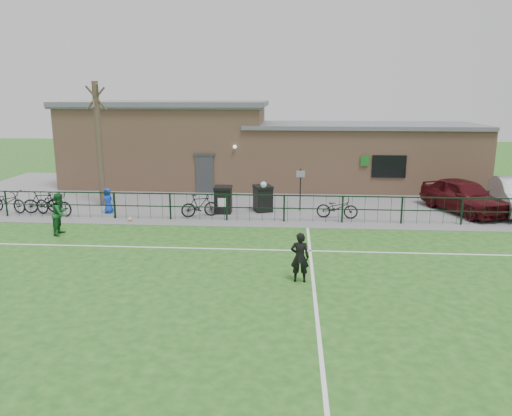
# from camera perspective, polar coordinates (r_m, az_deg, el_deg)

# --- Properties ---
(ground) EXTENTS (90.00, 90.00, 0.00)m
(ground) POSITION_cam_1_polar(r_m,az_deg,el_deg) (14.19, -1.49, -9.76)
(ground) COLOR #215418
(ground) RESTS_ON ground
(paving_strip) EXTENTS (34.00, 13.00, 0.02)m
(paving_strip) POSITION_cam_1_polar(r_m,az_deg,el_deg) (27.10, 1.31, 1.45)
(paving_strip) COLOR slate
(paving_strip) RESTS_ON ground
(pitch_line_touch) EXTENTS (28.00, 0.10, 0.01)m
(pitch_line_touch) POSITION_cam_1_polar(r_m,az_deg,el_deg) (21.56, 0.54, -1.65)
(pitch_line_touch) COLOR white
(pitch_line_touch) RESTS_ON ground
(pitch_line_mid) EXTENTS (28.00, 0.10, 0.01)m
(pitch_line_mid) POSITION_cam_1_polar(r_m,az_deg,el_deg) (17.92, -0.23, -4.77)
(pitch_line_mid) COLOR white
(pitch_line_mid) RESTS_ON ground
(pitch_line_perp) EXTENTS (0.10, 16.00, 0.01)m
(pitch_line_perp) POSITION_cam_1_polar(r_m,az_deg,el_deg) (14.14, 6.73, -9.92)
(pitch_line_perp) COLOR white
(pitch_line_perp) RESTS_ON ground
(perimeter_fence) EXTENTS (28.00, 0.10, 1.20)m
(perimeter_fence) POSITION_cam_1_polar(r_m,az_deg,el_deg) (21.61, 0.58, 0.01)
(perimeter_fence) COLOR black
(perimeter_fence) RESTS_ON ground
(bare_tree) EXTENTS (0.30, 0.30, 6.00)m
(bare_tree) POSITION_cam_1_polar(r_m,az_deg,el_deg) (25.40, -17.49, 6.88)
(bare_tree) COLOR #45382A
(bare_tree) RESTS_ON ground
(wheelie_bin_left) EXTENTS (0.79, 0.89, 1.15)m
(wheelie_bin_left) POSITION_cam_1_polar(r_m,az_deg,el_deg) (23.17, -3.76, 0.87)
(wheelie_bin_left) COLOR black
(wheelie_bin_left) RESTS_ON paving_strip
(wheelie_bin_right) EXTENTS (0.99, 1.05, 1.14)m
(wheelie_bin_right) POSITION_cam_1_polar(r_m,az_deg,el_deg) (23.41, 0.79, 1.01)
(wheelie_bin_right) COLOR black
(wheelie_bin_right) RESTS_ON paving_strip
(sign_post) EXTENTS (0.08, 0.08, 2.00)m
(sign_post) POSITION_cam_1_polar(r_m,az_deg,el_deg) (23.51, 5.08, 2.09)
(sign_post) COLOR black
(sign_post) RESTS_ON paving_strip
(car_maroon) EXTENTS (3.45, 4.98, 1.57)m
(car_maroon) POSITION_cam_1_polar(r_m,az_deg,el_deg) (25.05, 22.63, 1.30)
(car_maroon) COLOR #440C10
(car_maroon) RESTS_ON paving_strip
(bicycle_a) EXTENTS (2.11, 1.21, 1.05)m
(bicycle_a) POSITION_cam_1_polar(r_m,az_deg,el_deg) (25.90, -26.47, 0.70)
(bicycle_a) COLOR black
(bicycle_a) RESTS_ON paving_strip
(bicycle_b) EXTENTS (1.79, 0.82, 1.04)m
(bicycle_b) POSITION_cam_1_polar(r_m,az_deg,el_deg) (25.06, -23.22, 0.63)
(bicycle_b) COLOR black
(bicycle_b) RESTS_ON paving_strip
(bicycle_c) EXTENTS (2.15, 1.28, 1.07)m
(bicycle_c) POSITION_cam_1_polar(r_m,az_deg,el_deg) (24.45, -22.12, 0.47)
(bicycle_c) COLOR black
(bicycle_c) RESTS_ON paving_strip
(bicycle_d) EXTENTS (1.75, 1.04, 1.02)m
(bicycle_d) POSITION_cam_1_polar(r_m,az_deg,el_deg) (22.51, -6.44, 0.27)
(bicycle_d) COLOR black
(bicycle_d) RESTS_ON paving_strip
(bicycle_e) EXTENTS (1.87, 0.81, 0.95)m
(bicycle_e) POSITION_cam_1_polar(r_m,az_deg,el_deg) (22.41, 9.26, 0.04)
(bicycle_e) COLOR black
(bicycle_e) RESTS_ON paving_strip
(spectator_child) EXTENTS (0.65, 0.51, 1.17)m
(spectator_child) POSITION_cam_1_polar(r_m,az_deg,el_deg) (24.01, -16.55, 0.80)
(spectator_child) COLOR blue
(spectator_child) RESTS_ON paving_strip
(goalkeeper_kick) EXTENTS (1.67, 3.84, 2.38)m
(goalkeeper_kick) POSITION_cam_1_polar(r_m,az_deg,el_deg) (14.94, 4.86, -5.29)
(goalkeeper_kick) COLOR black
(goalkeeper_kick) RESTS_ON ground
(outfield_player) EXTENTS (0.64, 0.81, 1.66)m
(outfield_player) POSITION_cam_1_polar(r_m,az_deg,el_deg) (21.10, -21.48, -0.61)
(outfield_player) COLOR #185625
(outfield_player) RESTS_ON ground
(ball_ground) EXTENTS (0.20, 0.20, 0.20)m
(ball_ground) POSITION_cam_1_polar(r_m,az_deg,el_deg) (22.39, -14.22, -1.25)
(ball_ground) COLOR silver
(ball_ground) RESTS_ON ground
(clubhouse) EXTENTS (24.25, 5.40, 4.96)m
(clubhouse) POSITION_cam_1_polar(r_m,az_deg,el_deg) (29.76, -0.09, 6.82)
(clubhouse) COLOR tan
(clubhouse) RESTS_ON ground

